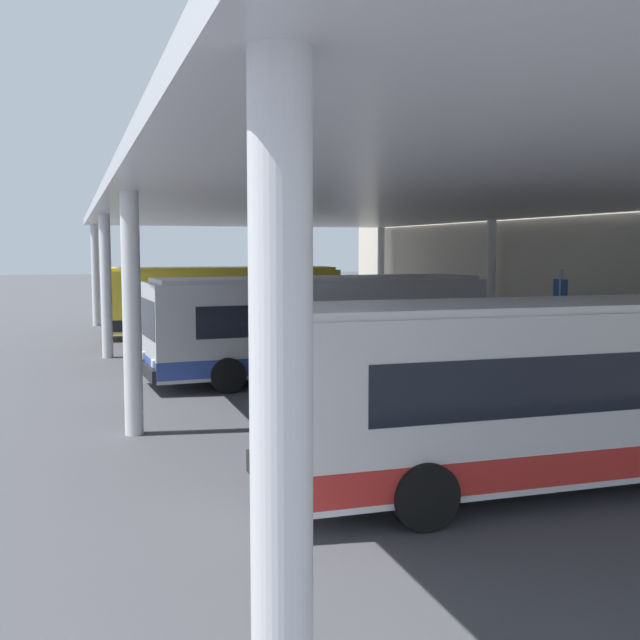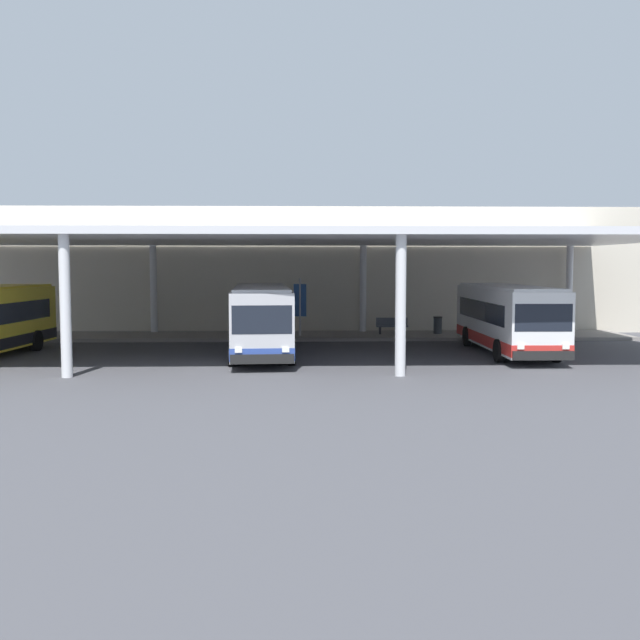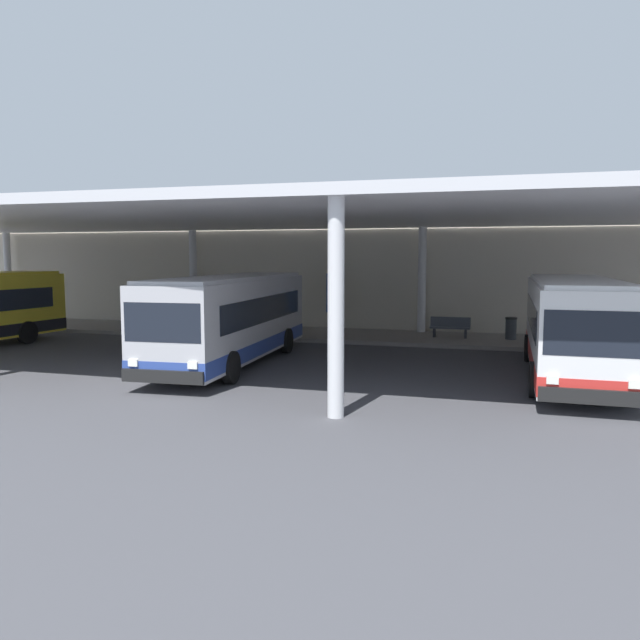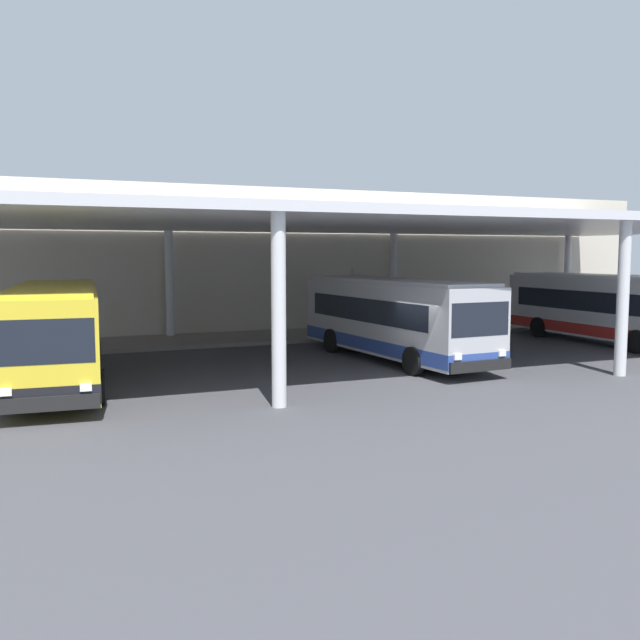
{
  "view_description": "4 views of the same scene",
  "coord_description": "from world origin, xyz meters",
  "px_view_note": "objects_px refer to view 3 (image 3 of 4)",
  "views": [
    {
      "loc": [
        23.07,
        -3.73,
        4.06
      ],
      "look_at": [
        -1.84,
        4.36,
        1.59
      ],
      "focal_mm": 43.17,
      "sensor_mm": 36.0,
      "label": 1
    },
    {
      "loc": [
        2.43,
        -29.13,
        4.17
      ],
      "look_at": [
        3.32,
        2.77,
        1.69
      ],
      "focal_mm": 40.55,
      "sensor_mm": 36.0,
      "label": 2
    },
    {
      "loc": [
        9.97,
        -16.59,
        3.88
      ],
      "look_at": [
        3.51,
        5.09,
        1.52
      ],
      "focal_mm": 34.62,
      "sensor_mm": 36.0,
      "label": 3
    },
    {
      "loc": [
        -12.17,
        -19.69,
        4.16
      ],
      "look_at": [
        -2.97,
        2.25,
        1.83
      ],
      "focal_mm": 38.14,
      "sensor_mm": 36.0,
      "label": 4
    }
  ],
  "objects_px": {
    "bench_waiting": "(450,327)",
    "trash_bin": "(511,328)",
    "banner_sign": "(334,297)",
    "bus_second_bay": "(231,318)",
    "bus_middle_bay": "(573,326)"
  },
  "relations": [
    {
      "from": "bus_second_bay",
      "to": "banner_sign",
      "type": "relative_size",
      "value": 3.33
    },
    {
      "from": "bench_waiting",
      "to": "banner_sign",
      "type": "relative_size",
      "value": 0.56
    },
    {
      "from": "bus_second_bay",
      "to": "banner_sign",
      "type": "height_order",
      "value": "banner_sign"
    },
    {
      "from": "bus_middle_bay",
      "to": "bus_second_bay",
      "type": "bearing_deg",
      "value": -176.27
    },
    {
      "from": "bus_second_bay",
      "to": "bus_middle_bay",
      "type": "distance_m",
      "value": 11.48
    },
    {
      "from": "bus_second_bay",
      "to": "bench_waiting",
      "type": "distance_m",
      "value": 10.92
    },
    {
      "from": "bus_middle_bay",
      "to": "bench_waiting",
      "type": "xyz_separation_m",
      "value": [
        -4.42,
        7.55,
        -0.99
      ]
    },
    {
      "from": "bus_second_bay",
      "to": "trash_bin",
      "type": "bearing_deg",
      "value": 41.08
    },
    {
      "from": "bus_second_bay",
      "to": "banner_sign",
      "type": "bearing_deg",
      "value": 76.59
    },
    {
      "from": "bench_waiting",
      "to": "trash_bin",
      "type": "xyz_separation_m",
      "value": [
        2.65,
        0.14,
        0.01
      ]
    },
    {
      "from": "bus_middle_bay",
      "to": "trash_bin",
      "type": "height_order",
      "value": "bus_middle_bay"
    },
    {
      "from": "banner_sign",
      "to": "bus_middle_bay",
      "type": "bearing_deg",
      "value": -34.59
    },
    {
      "from": "bus_middle_bay",
      "to": "bench_waiting",
      "type": "height_order",
      "value": "bus_middle_bay"
    },
    {
      "from": "bench_waiting",
      "to": "trash_bin",
      "type": "bearing_deg",
      "value": 3.0
    },
    {
      "from": "banner_sign",
      "to": "trash_bin",
      "type": "bearing_deg",
      "value": 7.32
    }
  ]
}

